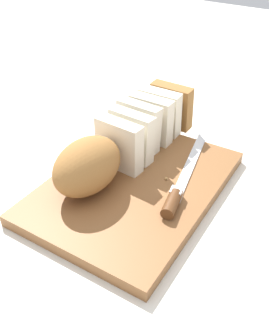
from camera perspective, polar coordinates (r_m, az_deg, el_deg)
ground_plane at (r=0.70m, az=0.00°, el=-3.45°), size 3.00×3.00×0.00m
cutting_board at (r=0.70m, az=0.00°, el=-2.74°), size 0.40×0.29×0.02m
bread_loaf at (r=0.71m, az=-1.93°, el=4.11°), size 0.37×0.10×0.10m
bread_knife at (r=0.66m, az=6.55°, el=-3.39°), size 0.28×0.09×0.02m
crumb_near_knife at (r=0.73m, az=-2.25°, el=0.61°), size 0.01×0.01×0.01m
crumb_near_loaf at (r=0.69m, az=4.80°, el=-1.59°), size 0.01×0.01×0.01m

